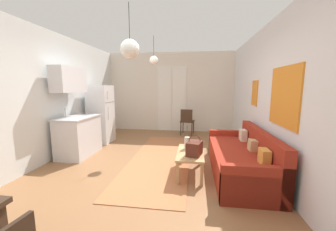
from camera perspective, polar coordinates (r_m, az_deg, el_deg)
name	(u,v)px	position (r m, az deg, el deg)	size (l,w,h in m)	color
ground_plane	(147,175)	(3.82, -6.05, -16.78)	(4.93, 7.64, 0.10)	#8E603D
wall_back	(171,93)	(6.97, 0.80, 6.70)	(4.53, 0.13, 2.74)	silver
wall_right	(281,99)	(3.63, 30.01, 4.09)	(0.12, 7.24, 2.74)	silver
wall_left	(33,97)	(4.54, -34.73, 4.37)	(0.12, 7.24, 2.74)	silver
area_rug	(161,158)	(4.43, -2.05, -12.32)	(1.25, 3.60, 0.01)	#B26B42
couch	(243,159)	(3.87, 20.95, -11.84)	(0.90, 2.15, 0.80)	maroon
coffee_table	(190,155)	(3.61, 6.51, -11.36)	(0.47, 0.93, 0.41)	tan
bamboo_vase	(187,143)	(3.73, 5.57, -7.91)	(0.10, 0.10, 0.44)	beige
handbag	(194,148)	(3.40, 7.71, -9.42)	(0.30, 0.36, 0.36)	#512319
refrigerator	(101,114)	(5.82, -18.95, 0.38)	(0.59, 0.63, 1.61)	white
kitchen_counter	(77,123)	(4.92, -25.05, -2.08)	(0.63, 1.04, 2.00)	silver
accent_chair	(187,120)	(6.38, 5.58, -1.38)	(0.47, 0.46, 0.85)	#382619
pendant_lamp_near	(130,49)	(3.01, -11.03, 18.51)	(0.27, 0.27, 0.77)	black
pendant_lamp_far	(154,60)	(4.80, -4.15, 15.77)	(0.20, 0.20, 0.65)	black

